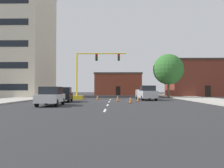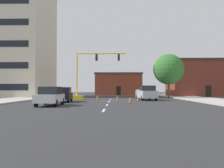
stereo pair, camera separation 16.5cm
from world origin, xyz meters
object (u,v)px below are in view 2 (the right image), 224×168
(sedan_white_mid_left, at_px, (50,96))
(traffic_cone_roadside_a, at_px, (117,98))
(tree_right_mid, at_px, (169,69))
(sedan_black_near_left, at_px, (63,94))
(traffic_cone_roadside_c, at_px, (130,100))
(traffic_cone_roadside_d, at_px, (97,98))
(pickup_truck_silver, at_px, (146,93))
(traffic_cone_roadside_b, at_px, (138,99))
(traffic_signal_gantry, at_px, (84,85))

(sedan_white_mid_left, bearing_deg, traffic_cone_roadside_a, 51.06)
(tree_right_mid, distance_m, sedan_black_near_left, 19.73)
(traffic_cone_roadside_a, bearing_deg, sedan_white_mid_left, -128.94)
(traffic_cone_roadside_a, relative_size, traffic_cone_roadside_c, 1.10)
(traffic_cone_roadside_a, relative_size, traffic_cone_roadside_d, 1.17)
(pickup_truck_silver, xyz_separation_m, traffic_cone_roadside_b, (-1.52, -3.87, -0.63))
(pickup_truck_silver, relative_size, traffic_cone_roadside_d, 8.28)
(traffic_cone_roadside_b, distance_m, traffic_cone_roadside_c, 3.39)
(sedan_black_near_left, height_order, traffic_cone_roadside_d, sedan_black_near_left)
(sedan_white_mid_left, relative_size, traffic_cone_roadside_c, 6.38)
(pickup_truck_silver, height_order, traffic_cone_roadside_d, pickup_truck_silver)
(traffic_signal_gantry, height_order, traffic_cone_roadside_c, traffic_signal_gantry)
(pickup_truck_silver, distance_m, sedan_white_mid_left, 14.89)
(pickup_truck_silver, bearing_deg, sedan_white_mid_left, -133.04)
(traffic_cone_roadside_c, bearing_deg, tree_right_mid, 62.68)
(tree_right_mid, xyz_separation_m, traffic_cone_roadside_c, (-7.38, -14.29, -4.51))
(tree_right_mid, xyz_separation_m, traffic_cone_roadside_b, (-6.27, -11.09, -4.53))
(sedan_black_near_left, xyz_separation_m, traffic_cone_roadside_a, (6.45, 1.50, -0.50))
(traffic_cone_roadside_b, xyz_separation_m, traffic_cone_roadside_c, (-1.11, -3.20, 0.01))
(sedan_black_near_left, distance_m, sedan_white_mid_left, 6.16)
(pickup_truck_silver, height_order, sedan_black_near_left, pickup_truck_silver)
(sedan_white_mid_left, distance_m, traffic_cone_roadside_a, 9.84)
(tree_right_mid, bearing_deg, sedan_black_near_left, -141.77)
(sedan_white_mid_left, height_order, traffic_cone_roadside_b, sedan_white_mid_left)
(traffic_signal_gantry, bearing_deg, traffic_cone_roadside_c, -54.44)
(tree_right_mid, relative_size, sedan_black_near_left, 1.61)
(traffic_cone_roadside_c, bearing_deg, sedan_black_near_left, 163.40)
(traffic_cone_roadside_c, bearing_deg, traffic_cone_roadside_a, 109.43)
(traffic_cone_roadside_a, distance_m, traffic_cone_roadside_c, 4.05)
(sedan_black_near_left, height_order, traffic_cone_roadside_b, sedan_black_near_left)
(traffic_cone_roadside_c, height_order, traffic_cone_roadside_d, traffic_cone_roadside_c)
(tree_right_mid, height_order, traffic_cone_roadside_a, tree_right_mid)
(tree_right_mid, bearing_deg, traffic_cone_roadside_d, -148.84)
(tree_right_mid, height_order, traffic_cone_roadside_c, tree_right_mid)
(traffic_signal_gantry, height_order, pickup_truck_silver, traffic_signal_gantry)
(sedan_black_near_left, xyz_separation_m, traffic_cone_roadside_b, (8.92, 0.87, -0.55))
(traffic_cone_roadside_d, bearing_deg, traffic_cone_roadside_a, -51.47)
(traffic_cone_roadside_b, bearing_deg, traffic_signal_gantry, 142.86)
(tree_right_mid, height_order, pickup_truck_silver, tree_right_mid)
(sedan_black_near_left, xyz_separation_m, traffic_cone_roadside_d, (3.67, 5.00, -0.56))
(sedan_white_mid_left, relative_size, traffic_cone_roadside_a, 5.83)
(tree_right_mid, xyz_separation_m, sedan_black_near_left, (-15.18, -11.96, -3.98))
(traffic_signal_gantry, height_order, sedan_black_near_left, traffic_signal_gantry)
(traffic_cone_roadside_a, height_order, traffic_cone_roadside_c, traffic_cone_roadside_a)
(tree_right_mid, height_order, traffic_cone_roadside_b, tree_right_mid)
(traffic_signal_gantry, distance_m, traffic_cone_roadside_b, 9.48)
(tree_right_mid, xyz_separation_m, traffic_cone_roadside_a, (-8.73, -10.46, -4.48))
(traffic_cone_roadside_c, relative_size, traffic_cone_roadside_d, 1.07)
(sedan_white_mid_left, distance_m, traffic_cone_roadside_d, 11.66)
(pickup_truck_silver, distance_m, traffic_cone_roadside_b, 4.20)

